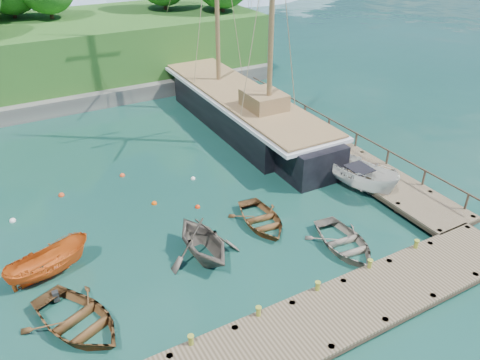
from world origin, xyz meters
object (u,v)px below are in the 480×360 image
object	(u,v)px
rowboat_1	(203,256)
rowboat_2	(261,224)
rowboat_3	(344,248)
cabin_boat_white	(357,188)
motorboat_orange	(52,274)
schooner	(242,112)
rowboat_0	(79,327)

from	to	relation	value
rowboat_1	rowboat_2	xyz separation A→B (m)	(3.94, 0.89, 0.00)
rowboat_3	cabin_boat_white	world-z (taller)	cabin_boat_white
rowboat_1	rowboat_3	distance (m)	7.17
rowboat_1	rowboat_2	bearing A→B (deg)	9.81
cabin_boat_white	motorboat_orange	bearing A→B (deg)	166.40
motorboat_orange	cabin_boat_white	distance (m)	17.97
motorboat_orange	schooner	bearing A→B (deg)	-70.60
schooner	motorboat_orange	bearing A→B (deg)	-146.10
cabin_boat_white	rowboat_2	bearing A→B (deg)	172.74
rowboat_1	schooner	distance (m)	16.22
cabin_boat_white	rowboat_3	bearing A→B (deg)	-147.57
rowboat_2	rowboat_0	bearing A→B (deg)	-160.40
rowboat_3	schooner	xyz separation A→B (m)	(3.00, 15.98, 1.13)
rowboat_1	motorboat_orange	bearing A→B (deg)	158.60
rowboat_0	cabin_boat_white	world-z (taller)	cabin_boat_white
rowboat_3	motorboat_orange	bearing A→B (deg)	165.31
rowboat_1	rowboat_3	xyz separation A→B (m)	(6.55, -2.92, 0.00)
rowboat_0	rowboat_1	xyz separation A→B (m)	(6.45, 1.62, 0.00)
rowboat_1	rowboat_3	bearing A→B (deg)	-26.95
rowboat_1	cabin_boat_white	distance (m)	11.15
rowboat_1	cabin_boat_white	bearing A→B (deg)	3.66
rowboat_0	rowboat_2	bearing A→B (deg)	-10.10
rowboat_0	schooner	world-z (taller)	schooner
rowboat_3	cabin_boat_white	size ratio (longest dim) A/B	0.77
motorboat_orange	rowboat_3	bearing A→B (deg)	-125.13
cabin_boat_white	rowboat_1	bearing A→B (deg)	176.21
rowboat_3	schooner	bearing A→B (deg)	85.91
cabin_boat_white	schooner	bearing A→B (deg)	87.03
rowboat_3	rowboat_2	bearing A→B (deg)	130.94
motorboat_orange	schooner	xyz separation A→B (m)	(16.41, 10.77, 1.13)
schooner	rowboat_1	bearing A→B (deg)	-125.54
rowboat_1	rowboat_2	world-z (taller)	rowboat_1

